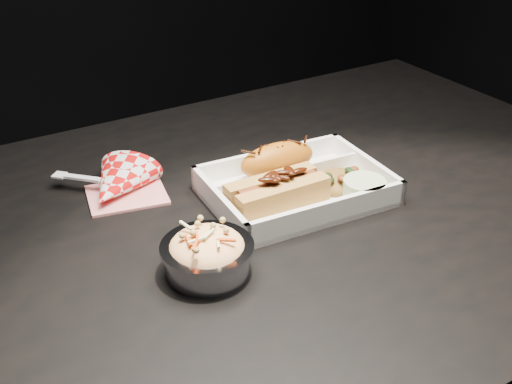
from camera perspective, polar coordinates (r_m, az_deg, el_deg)
dining_table at (r=0.96m, az=1.12°, el=-5.84°), size 1.20×0.80×0.75m
food_tray at (r=0.92m, az=3.52°, el=0.18°), size 0.26×0.20×0.04m
fried_pastry at (r=0.96m, az=1.91°, el=2.87°), size 0.12×0.06×0.05m
hotdog at (r=0.87m, az=1.90°, el=0.04°), size 0.14×0.06×0.06m
fried_rice_mound at (r=0.94m, az=7.34°, el=1.45°), size 0.09×0.08×0.03m
cupcake_liner at (r=0.91m, az=9.58°, el=0.19°), size 0.06×0.06×0.03m
foil_coleslaw_cup at (r=0.76m, az=-4.36°, el=-5.36°), size 0.11×0.11×0.06m
napkin_fork at (r=0.94m, az=-12.27°, el=0.64°), size 0.15×0.15×0.10m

